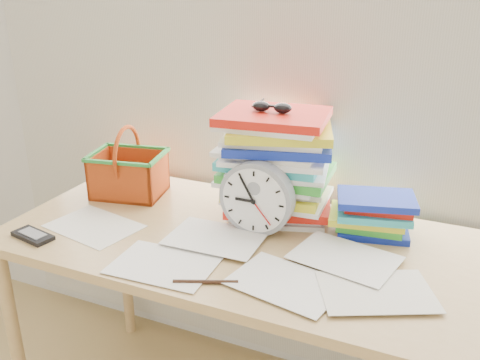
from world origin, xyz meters
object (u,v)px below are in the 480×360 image
at_px(clock, 257,198).
at_px(desk, 235,258).
at_px(calculator, 33,236).
at_px(basket, 128,162).
at_px(book_stack, 372,214).
at_px(paper_stack, 274,165).

bearing_deg(clock, desk, -134.07).
xyz_separation_m(desk, calculator, (-0.55, -0.25, 0.08)).
distance_m(clock, basket, 0.53).
relative_size(book_stack, basket, 1.01).
height_order(basket, calculator, basket).
relative_size(paper_stack, basket, 1.44).
bearing_deg(basket, clock, -21.54).
xyz_separation_m(desk, paper_stack, (0.05, 0.20, 0.24)).
bearing_deg(desk, basket, 163.08).
bearing_deg(paper_stack, calculator, -142.73).
relative_size(paper_stack, book_stack, 1.43).
bearing_deg(paper_stack, clock, -89.18).
relative_size(desk, book_stack, 5.66).
xyz_separation_m(book_stack, calculator, (-0.91, -0.44, -0.06)).
bearing_deg(book_stack, desk, -152.50).
bearing_deg(paper_stack, desk, -103.29).
bearing_deg(basket, desk, -28.27).
distance_m(clock, calculator, 0.68).
relative_size(desk, clock, 6.14).
distance_m(book_stack, basket, 0.85).
bearing_deg(book_stack, calculator, -154.06).
bearing_deg(basket, calculator, -111.35).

